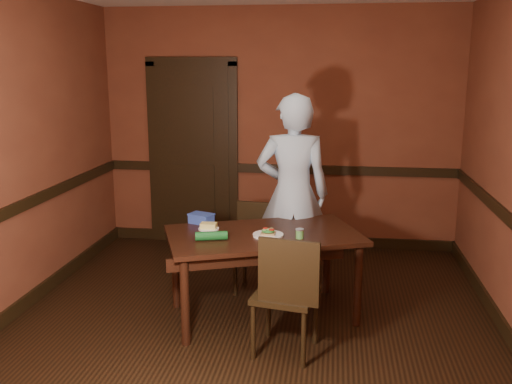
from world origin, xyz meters
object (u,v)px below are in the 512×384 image
(chair_near, at_px, (286,293))
(sandwich_plate, at_px, (268,234))
(chair_far, at_px, (256,249))
(cheese_saucer, at_px, (209,227))
(sauce_jar, at_px, (300,234))
(dining_table, at_px, (263,275))
(food_tub, at_px, (201,218))
(person, at_px, (293,194))

(chair_near, bearing_deg, sandwich_plate, -59.05)
(chair_far, height_order, cheese_saucer, chair_far)
(sandwich_plate, xyz_separation_m, cheese_saucer, (-0.51, 0.12, 0.00))
(sandwich_plate, relative_size, sauce_jar, 3.16)
(dining_table, relative_size, chair_near, 1.68)
(dining_table, xyz_separation_m, sandwich_plate, (0.05, -0.07, 0.38))
(sandwich_plate, bearing_deg, food_tub, 154.73)
(sauce_jar, xyz_separation_m, cheese_saucer, (-0.77, 0.14, -0.02))
(dining_table, height_order, chair_far, chair_far)
(sandwich_plate, xyz_separation_m, sauce_jar, (0.26, -0.03, 0.02))
(food_tub, bearing_deg, chair_near, -22.90)
(chair_near, relative_size, person, 0.50)
(chair_near, xyz_separation_m, sauce_jar, (0.07, 0.48, 0.30))
(chair_far, height_order, food_tub, chair_far)
(chair_far, xyz_separation_m, food_tub, (-0.44, -0.32, 0.36))
(chair_near, relative_size, sandwich_plate, 3.74)
(sauce_jar, bearing_deg, dining_table, 161.21)
(dining_table, height_order, cheese_saucer, cheese_saucer)
(chair_near, relative_size, sauce_jar, 11.82)
(food_tub, bearing_deg, sauce_jar, 1.69)
(chair_near, height_order, sandwich_plate, chair_near)
(dining_table, relative_size, chair_far, 1.91)
(person, relative_size, sandwich_plate, 7.41)
(chair_far, bearing_deg, cheese_saucer, -117.48)
(dining_table, relative_size, food_tub, 6.44)
(chair_far, distance_m, food_tub, 0.65)
(sauce_jar, distance_m, food_tub, 0.93)
(sauce_jar, bearing_deg, food_tub, 159.87)
(dining_table, bearing_deg, chair_near, -89.32)
(person, bearing_deg, sandwich_plate, 73.90)
(dining_table, bearing_deg, sandwich_plate, -78.89)
(person, bearing_deg, food_tub, 23.91)
(chair_far, height_order, person, person)
(sandwich_plate, bearing_deg, chair_far, 106.42)
(chair_far, height_order, sandwich_plate, chair_far)
(sandwich_plate, xyz_separation_m, food_tub, (-0.62, 0.29, 0.03))
(dining_table, bearing_deg, sauce_jar, -40.23)
(cheese_saucer, bearing_deg, chair_near, -41.60)
(chair_far, bearing_deg, person, 24.05)
(chair_near, relative_size, cheese_saucer, 5.28)
(chair_near, distance_m, person, 1.30)
(person, xyz_separation_m, food_tub, (-0.76, -0.42, -0.15))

